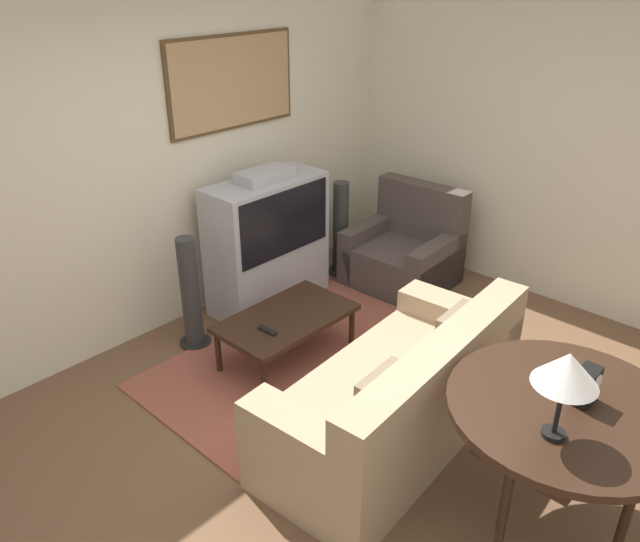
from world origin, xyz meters
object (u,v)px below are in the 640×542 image
(armchair, at_px, (405,253))
(mantel_clock, at_px, (587,386))
(console_table, at_px, (566,416))
(tv, at_px, (268,242))
(coffee_table, at_px, (287,320))
(table_lamp, at_px, (567,371))
(couch, at_px, (399,398))
(speaker_tower_right, at_px, (340,231))
(speaker_tower_left, at_px, (191,296))

(armchair, relative_size, mantel_clock, 4.91)
(console_table, bearing_deg, tv, 76.89)
(coffee_table, bearing_deg, table_lamp, -100.56)
(couch, bearing_deg, armchair, -148.84)
(speaker_tower_right, bearing_deg, table_lamp, -122.17)
(coffee_table, xyz_separation_m, table_lamp, (-0.41, -2.20, 0.83))
(armchair, height_order, mantel_clock, mantel_clock)
(couch, bearing_deg, mantel_clock, 89.80)
(armchair, relative_size, speaker_tower_left, 1.03)
(armchair, xyz_separation_m, speaker_tower_right, (-0.27, 0.57, 0.15))
(couch, height_order, console_table, couch)
(mantel_clock, bearing_deg, armchair, 52.96)
(coffee_table, bearing_deg, couch, -96.92)
(tv, relative_size, couch, 0.64)
(mantel_clock, bearing_deg, console_table, 153.24)
(armchair, relative_size, console_table, 0.80)
(armchair, distance_m, table_lamp, 3.26)
(couch, distance_m, mantel_clock, 1.21)
(tv, bearing_deg, speaker_tower_left, -175.51)
(armchair, bearing_deg, coffee_table, -88.25)
(tv, relative_size, table_lamp, 2.72)
(speaker_tower_left, xyz_separation_m, speaker_tower_right, (1.77, 0.00, 0.00))
(speaker_tower_left, bearing_deg, tv, 4.49)
(tv, xyz_separation_m, couch, (-0.67, -1.92, -0.27))
(console_table, relative_size, mantel_clock, 6.11)
(mantel_clock, bearing_deg, speaker_tower_left, 95.52)
(tv, bearing_deg, couch, -109.23)
(table_lamp, relative_size, mantel_clock, 2.35)
(coffee_table, height_order, table_lamp, table_lamp)
(console_table, distance_m, speaker_tower_left, 2.89)
(table_lamp, relative_size, speaker_tower_left, 0.49)
(armchair, relative_size, coffee_table, 0.92)
(tv, distance_m, table_lamp, 3.17)
(mantel_clock, relative_size, speaker_tower_left, 0.21)
(armchair, bearing_deg, table_lamp, -44.73)
(couch, height_order, coffee_table, couch)
(armchair, distance_m, console_table, 2.97)
(couch, xyz_separation_m, console_table, (-0.01, -1.01, 0.44))
(armchair, bearing_deg, speaker_tower_left, -108.41)
(armchair, bearing_deg, mantel_clock, -39.78)
(mantel_clock, bearing_deg, table_lamp, 179.81)
(console_table, distance_m, table_lamp, 0.50)
(tv, bearing_deg, table_lamp, -107.58)
(coffee_table, xyz_separation_m, speaker_tower_left, (-0.35, 0.70, 0.09))
(console_table, bearing_deg, mantel_clock, -26.76)
(coffee_table, distance_m, table_lamp, 2.38)
(tv, relative_size, speaker_tower_left, 1.34)
(armchair, relative_size, speaker_tower_right, 1.03)
(armchair, height_order, table_lamp, table_lamp)
(coffee_table, relative_size, speaker_tower_right, 1.11)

